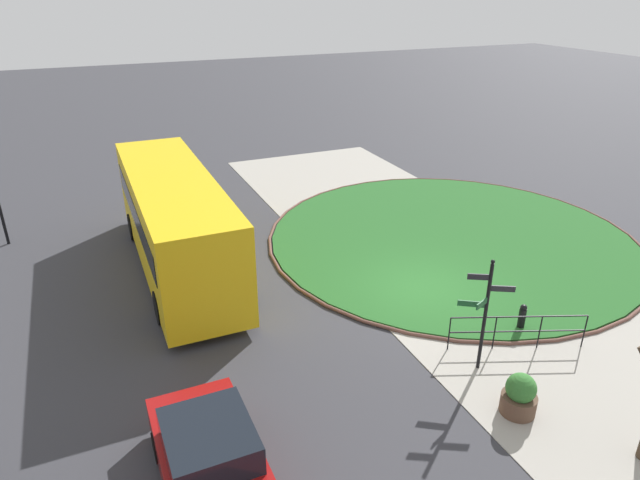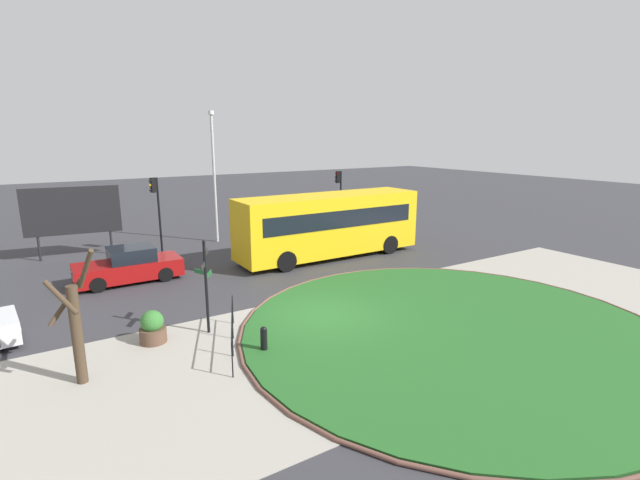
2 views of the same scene
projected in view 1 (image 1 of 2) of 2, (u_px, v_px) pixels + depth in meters
The scene contains 10 objects.
ground at pixel (423, 291), 17.85m from camera, with size 120.00×120.00×0.00m, color #333338.
sidewalk_paving at pixel (473, 279), 18.56m from camera, with size 32.00×8.08×0.02m, color #9E998E.
grass_island at pixel (451, 237), 21.49m from camera, with size 13.71×13.71×0.10m, color #235B23.
grass_kerb_ring at pixel (451, 237), 21.48m from camera, with size 14.02×14.02×0.11m, color brown.
signpost_directional at pixel (484, 309), 13.57m from camera, with size 0.70×1.14×3.10m.
bollard_foreground at pixel (522, 317), 15.72m from camera, with size 0.20×0.20×0.81m.
railing_grass_edge at pixel (518, 328), 14.79m from camera, with size 1.39×3.41×1.03m.
bus_yellow at pixel (175, 221), 18.55m from camera, with size 9.94×2.62×3.30m.
car_far_lane at pixel (213, 467), 10.52m from camera, with size 4.39×1.91×1.53m.
planter_near_signpost at pixel (520, 396), 12.64m from camera, with size 0.81×0.81×1.04m.
Camera 1 is at (-12.91, 9.19, 8.99)m, focal length 31.41 mm.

